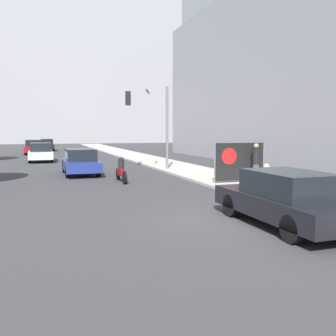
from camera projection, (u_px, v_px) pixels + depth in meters
name	position (u px, v px, depth m)	size (l,w,h in m)	color
ground_plane	(236.00, 222.00, 10.06)	(160.00, 160.00, 0.00)	#38383A
sidewalk_curb	(174.00, 166.00, 25.33)	(3.28, 90.00, 0.12)	#B7B2A8
building_backdrop_far	(52.00, 42.00, 76.14)	(52.00, 12.00, 40.93)	#99999E
building_backdrop_right	(302.00, 75.00, 28.99)	(10.00, 32.00, 13.50)	#99999E
seated_protester	(267.00, 180.00, 12.86)	(0.99, 0.77, 1.20)	#474C56
jogger_on_sidewalk	(256.00, 163.00, 16.69)	(0.34, 0.34, 1.77)	#424247
protest_banner	(239.00, 161.00, 16.88)	(2.55, 0.06, 1.78)	slate
traffic_light_pole	(151.00, 113.00, 22.83)	(2.51, 2.28, 5.02)	slate
parked_car_curbside	(285.00, 199.00, 9.53)	(1.76, 4.40, 1.42)	black
car_on_road_nearest	(81.00, 162.00, 20.86)	(1.81, 4.24, 1.45)	navy
car_on_road_midblock	(41.00, 152.00, 29.78)	(1.80, 4.15, 1.51)	silver
car_on_road_distant	(34.00, 147.00, 39.43)	(1.80, 4.36, 1.53)	maroon
car_on_road_far_lane	(47.00, 145.00, 46.80)	(1.72, 4.46, 1.47)	black
motorcycle_on_road	(121.00, 171.00, 17.89)	(0.28, 2.16, 1.19)	maroon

